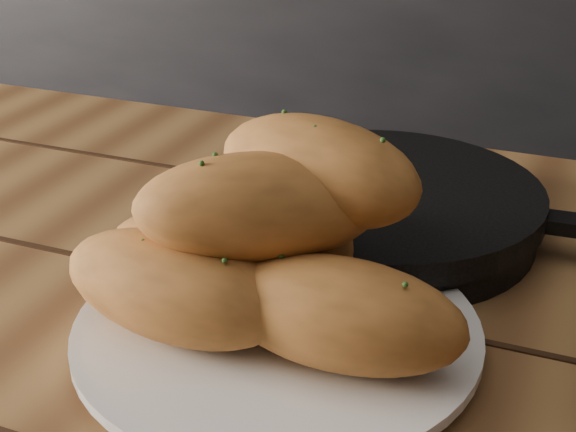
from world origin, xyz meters
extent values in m
cube|color=black|center=(0.00, 1.70, 0.45)|extent=(2.80, 0.60, 0.90)
cube|color=olive|center=(0.23, 0.54, 0.73)|extent=(1.57, 0.96, 0.04)
cylinder|color=white|center=(0.20, 0.58, 0.76)|extent=(0.25, 0.25, 0.01)
cylinder|color=white|center=(0.20, 0.58, 0.76)|extent=(0.28, 0.28, 0.01)
ellipsoid|color=#CB7D38|center=(0.14, 0.54, 0.80)|extent=(0.17, 0.09, 0.07)
ellipsoid|color=#CB7D38|center=(0.25, 0.55, 0.80)|extent=(0.16, 0.08, 0.07)
ellipsoid|color=#CB7D38|center=(0.20, 0.64, 0.80)|extent=(0.13, 0.17, 0.07)
ellipsoid|color=#CB7D38|center=(0.19, 0.58, 0.86)|extent=(0.18, 0.14, 0.07)
ellipsoid|color=#CB7D38|center=(0.22, 0.61, 0.87)|extent=(0.16, 0.11, 0.07)
ellipsoid|color=#CB7D38|center=(0.15, 0.56, 0.80)|extent=(0.18, 0.13, 0.07)
cylinder|color=black|center=(0.22, 0.77, 0.77)|extent=(0.27, 0.27, 0.03)
cylinder|color=black|center=(0.22, 0.77, 0.79)|extent=(0.28, 0.28, 0.02)
camera|label=1|loc=(0.38, 0.15, 1.07)|focal=50.00mm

